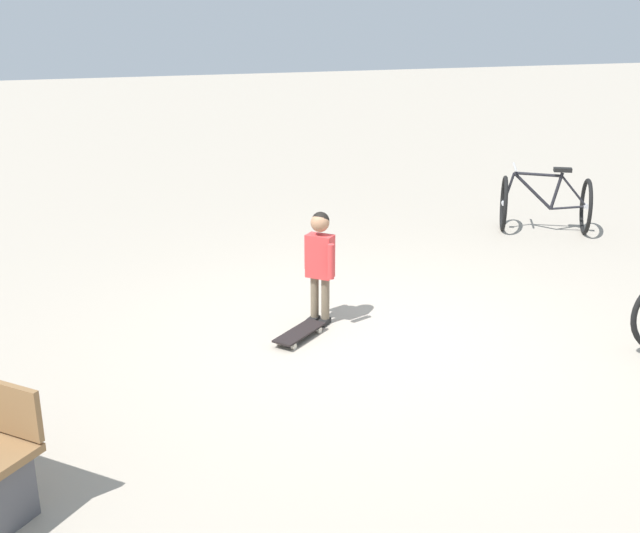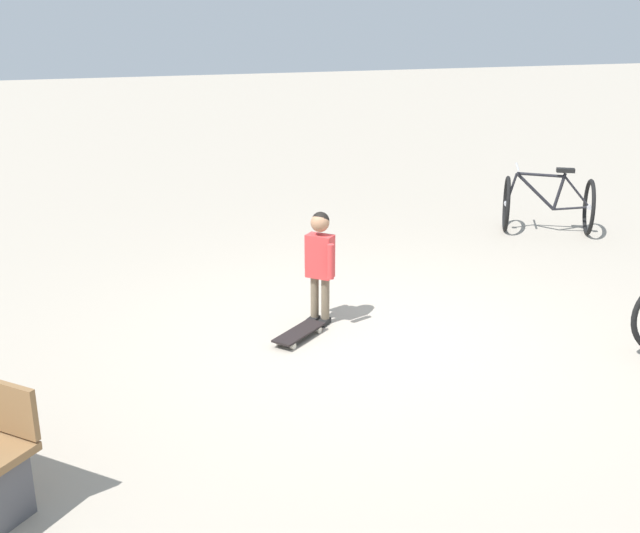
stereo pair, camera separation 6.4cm
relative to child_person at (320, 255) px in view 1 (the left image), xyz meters
name	(u,v)px [view 1 (the left image)]	position (x,y,z in m)	size (l,w,h in m)	color
ground_plane	(379,340)	(-0.38, 0.54, -0.66)	(50.00, 50.00, 0.00)	#9E9384
child_person	(320,255)	(0.00, 0.00, 0.00)	(0.28, 0.39, 1.06)	brown
skateboard	(300,333)	(0.28, 0.31, -0.60)	(0.57, 0.53, 0.07)	black
bicycle_mid	(545,203)	(-3.62, -2.03, -0.28)	(1.27, 1.11, 0.85)	black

